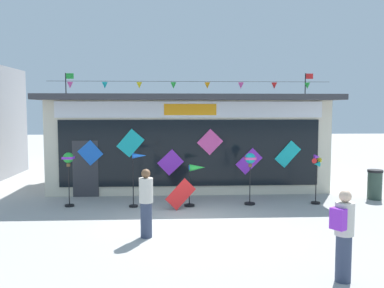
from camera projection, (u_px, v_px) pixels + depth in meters
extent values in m
plane|color=#ADAAA5|center=(190.00, 224.00, 11.35)|extent=(80.00, 80.00, 0.00)
cube|color=beige|center=(187.00, 143.00, 17.36)|extent=(10.33, 4.71, 3.43)
cube|color=#333338|center=(188.00, 99.00, 16.76)|extent=(10.73, 5.60, 0.20)
cube|color=silver|center=(190.00, 110.00, 14.86)|extent=(9.50, 0.08, 0.57)
cube|color=orange|center=(190.00, 110.00, 14.83)|extent=(1.86, 0.04, 0.40)
cube|color=black|center=(190.00, 153.00, 15.00)|extent=(9.30, 0.06, 2.38)
cube|color=#333338|center=(86.00, 169.00, 14.84)|extent=(0.90, 0.07, 2.00)
cube|color=blue|center=(90.00, 153.00, 14.75)|extent=(0.91, 0.03, 0.91)
cube|color=#19B7BC|center=(131.00, 143.00, 14.80)|extent=(1.00, 0.03, 1.02)
cube|color=purple|center=(171.00, 162.00, 14.93)|extent=(0.96, 0.03, 0.95)
cube|color=#EA4CA3|center=(210.00, 142.00, 14.94)|extent=(0.94, 0.03, 0.94)
cube|color=purple|center=(249.00, 161.00, 15.08)|extent=(0.98, 0.03, 0.98)
cube|color=#19B7BC|center=(288.00, 154.00, 15.13)|extent=(0.97, 0.03, 1.00)
cylinder|color=black|center=(190.00, 81.00, 14.63)|extent=(9.92, 0.01, 0.01)
cone|color=#EA4CA3|center=(70.00, 85.00, 14.42)|extent=(0.20, 0.20, 0.22)
cone|color=#19B7BC|center=(105.00, 85.00, 14.49)|extent=(0.20, 0.20, 0.22)
cone|color=yellow|center=(139.00, 85.00, 14.55)|extent=(0.20, 0.20, 0.22)
cone|color=green|center=(173.00, 85.00, 14.61)|extent=(0.20, 0.20, 0.22)
cone|color=orange|center=(207.00, 86.00, 14.68)|extent=(0.20, 0.20, 0.22)
cone|color=#EA4CA3|center=(241.00, 86.00, 14.74)|extent=(0.20, 0.20, 0.22)
cone|color=red|center=(274.00, 86.00, 14.80)|extent=(0.20, 0.20, 0.22)
cone|color=green|center=(307.00, 86.00, 14.86)|extent=(0.20, 0.20, 0.22)
cylinder|color=black|center=(66.00, 85.00, 16.90)|extent=(0.04, 0.04, 0.93)
cube|color=green|center=(70.00, 76.00, 16.88)|extent=(0.32, 0.02, 0.22)
cylinder|color=black|center=(305.00, 85.00, 17.42)|extent=(0.04, 0.04, 0.96)
cube|color=red|center=(309.00, 76.00, 17.40)|extent=(0.32, 0.02, 0.22)
cylinder|color=black|center=(69.00, 205.00, 13.42)|extent=(0.30, 0.30, 0.06)
cylinder|color=black|center=(69.00, 185.00, 13.37)|extent=(0.03, 0.03, 1.40)
sphere|color=green|center=(68.00, 158.00, 13.29)|extent=(0.34, 0.34, 0.34)
cube|color=purple|center=(68.00, 158.00, 13.29)|extent=(0.34, 0.34, 0.07)
cube|color=brown|center=(68.00, 165.00, 13.31)|extent=(0.10, 0.10, 0.10)
cylinder|color=black|center=(133.00, 206.00, 13.34)|extent=(0.28, 0.28, 0.06)
cylinder|color=black|center=(133.00, 181.00, 13.28)|extent=(0.03, 0.03, 1.65)
cone|color=blue|center=(140.00, 156.00, 13.22)|extent=(0.47, 0.27, 0.16)
cylinder|color=blue|center=(133.00, 156.00, 13.21)|extent=(0.03, 0.16, 0.16)
cylinder|color=black|center=(189.00, 205.00, 13.45)|extent=(0.34, 0.34, 0.06)
cylinder|color=black|center=(189.00, 187.00, 13.40)|extent=(0.03, 0.03, 1.25)
cone|color=green|center=(197.00, 168.00, 13.36)|extent=(0.54, 0.31, 0.23)
cylinder|color=blue|center=(189.00, 168.00, 13.34)|extent=(0.03, 0.16, 0.16)
cylinder|color=black|center=(250.00, 204.00, 13.69)|extent=(0.35, 0.35, 0.06)
cylinder|color=black|center=(250.00, 184.00, 13.64)|extent=(0.03, 0.03, 1.35)
sphere|color=#19B7BC|center=(250.00, 158.00, 13.57)|extent=(0.35, 0.35, 0.35)
cube|color=#EA4CA3|center=(250.00, 158.00, 13.57)|extent=(0.35, 0.35, 0.08)
cube|color=brown|center=(250.00, 165.00, 13.59)|extent=(0.10, 0.10, 0.10)
cylinder|color=black|center=(315.00, 203.00, 13.80)|extent=(0.30, 0.30, 0.06)
cylinder|color=black|center=(316.00, 182.00, 13.74)|extent=(0.03, 0.03, 1.44)
cylinder|color=black|center=(317.00, 161.00, 13.64)|extent=(0.06, 0.04, 0.06)
cone|color=yellow|center=(320.00, 160.00, 13.65)|extent=(0.17, 0.18, 0.17)
cone|color=purple|center=(317.00, 157.00, 13.63)|extent=(0.18, 0.17, 0.17)
cone|color=red|center=(313.00, 161.00, 13.64)|extent=(0.17, 0.18, 0.17)
cone|color=#19B7BC|center=(317.00, 164.00, 13.65)|extent=(0.18, 0.17, 0.17)
cylinder|color=#333D56|center=(146.00, 220.00, 10.17)|extent=(0.28, 0.28, 0.86)
cylinder|color=beige|center=(146.00, 190.00, 10.11)|extent=(0.34, 0.34, 0.60)
sphere|color=brown|center=(146.00, 174.00, 10.08)|extent=(0.22, 0.22, 0.22)
cylinder|color=#333D56|center=(343.00, 258.00, 7.57)|extent=(0.28, 0.28, 0.86)
cylinder|color=beige|center=(345.00, 219.00, 7.51)|extent=(0.34, 0.34, 0.60)
sphere|color=beige|center=(345.00, 196.00, 7.47)|extent=(0.22, 0.22, 0.22)
cube|color=purple|center=(338.00, 219.00, 7.38)|extent=(0.28, 0.30, 0.38)
cylinder|color=#2D4238|center=(375.00, 186.00, 14.45)|extent=(0.48, 0.48, 0.95)
cylinder|color=black|center=(375.00, 171.00, 14.41)|extent=(0.52, 0.52, 0.08)
cube|color=red|center=(181.00, 194.00, 12.98)|extent=(0.97, 0.29, 0.97)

